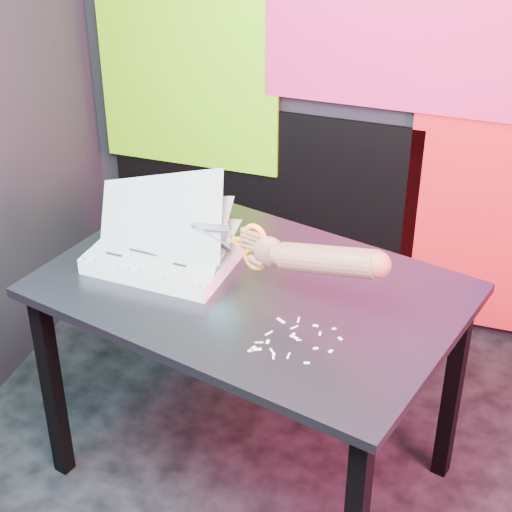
% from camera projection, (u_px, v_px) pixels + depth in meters
% --- Properties ---
extents(room, '(3.01, 3.01, 2.71)m').
position_uv_depth(room, '(390.00, 194.00, 1.72)').
color(room, '#26272B').
rests_on(room, ground).
extents(backdrop, '(2.88, 0.05, 2.08)m').
position_uv_depth(backdrop, '(473.00, 116.00, 3.10)').
color(backdrop, red).
rests_on(backdrop, ground).
extents(work_table, '(1.36, 1.07, 0.75)m').
position_uv_depth(work_table, '(252.00, 311.00, 2.57)').
color(work_table, black).
rests_on(work_table, ground).
extents(printout_stack, '(0.47, 0.34, 0.31)m').
position_uv_depth(printout_stack, '(164.00, 254.00, 2.62)').
color(printout_stack, beige).
rests_on(printout_stack, work_table).
extents(scissors, '(0.26, 0.08, 0.15)m').
position_uv_depth(scissors, '(250.00, 245.00, 2.44)').
color(scissors, silver).
rests_on(scissors, printout_stack).
extents(hand_forearm, '(0.44, 0.16, 0.16)m').
position_uv_depth(hand_forearm, '(318.00, 259.00, 2.32)').
color(hand_forearm, brown).
rests_on(hand_forearm, work_table).
extents(paper_clippings, '(0.23, 0.20, 0.00)m').
position_uv_depth(paper_clippings, '(288.00, 340.00, 2.29)').
color(paper_clippings, beige).
rests_on(paper_clippings, work_table).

